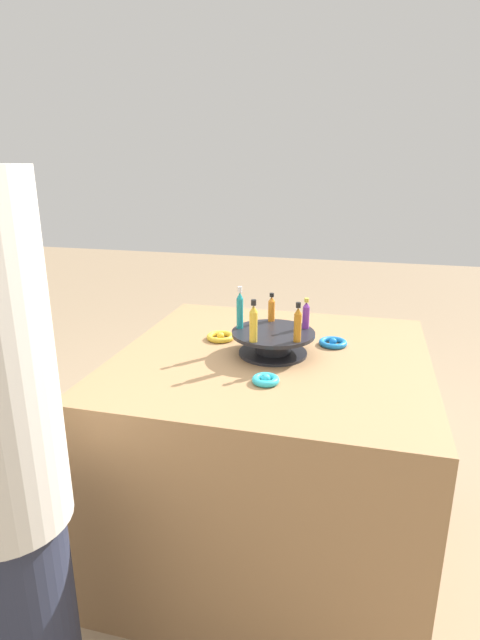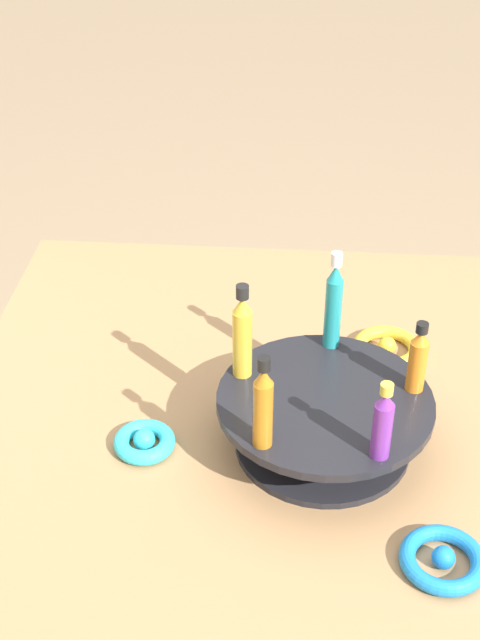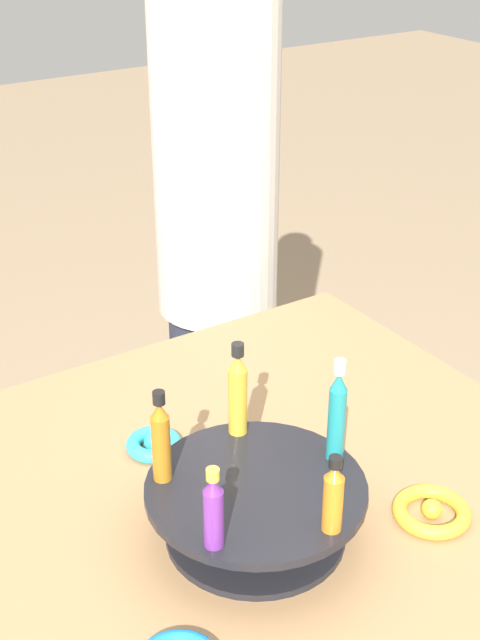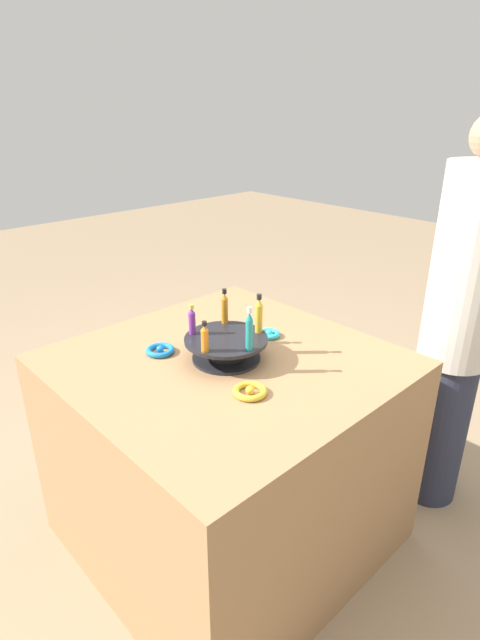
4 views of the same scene
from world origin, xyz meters
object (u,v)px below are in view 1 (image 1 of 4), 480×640
at_px(bottle_purple, 306,314).
at_px(ribbon_bow_teal, 266,380).
at_px(display_stand, 273,341).
at_px(person_figure, 3,466).
at_px(bottle_amber, 298,324).
at_px(bottle_teal, 240,309).
at_px(bottle_orange, 272,308).
at_px(bottle_gold, 253,323).
at_px(ribbon_bow_gold, 221,337).
at_px(ribbon_bow_blue, 333,343).

relative_size(bottle_purple, ribbon_bow_teal, 1.30).
height_order(display_stand, person_figure, person_figure).
relative_size(bottle_amber, bottle_teal, 0.88).
relative_size(ribbon_bow_teal, person_figure, 0.05).
height_order(bottle_purple, ribbon_bow_teal, bottle_purple).
xyz_separation_m(bottle_purple, person_figure, (0.87, -0.54, -0.12)).
height_order(bottle_orange, ribbon_bow_teal, bottle_orange).
distance_m(display_stand, ribbon_bow_teal, 0.24).
relative_size(bottle_teal, person_figure, 0.09).
distance_m(bottle_gold, ribbon_bow_gold, 0.30).
distance_m(display_stand, ribbon_bow_gold, 0.24).
relative_size(bottle_teal, ribbon_bow_teal, 1.79).
height_order(ribbon_bow_teal, ribbon_bow_blue, ribbon_bow_teal).
distance_m(ribbon_bow_gold, person_figure, 0.94).
xyz_separation_m(bottle_purple, ribbon_bow_gold, (-0.03, -0.32, -0.12)).
bearing_deg(ribbon_bow_blue, bottle_purple, -51.05).
xyz_separation_m(ribbon_bow_gold, ribbon_bow_blue, (-0.04, 0.41, -0.00)).
xyz_separation_m(bottle_gold, bottle_purple, (-0.18, 0.15, -0.01)).
bearing_deg(display_stand, bottle_purple, 122.31).
distance_m(bottle_amber, person_figure, 0.92).
xyz_separation_m(bottle_orange, ribbon_bow_teal, (0.35, 0.05, -0.12)).
relative_size(bottle_gold, bottle_orange, 1.34).
height_order(bottle_gold, ribbon_bow_teal, bottle_gold).
xyz_separation_m(ribbon_bow_teal, person_figure, (0.57, -0.46, -0.00)).
xyz_separation_m(bottle_amber, person_figure, (0.73, -0.53, -0.14)).
distance_m(ribbon_bow_teal, person_figure, 0.74).
bearing_deg(bottle_orange, display_stand, 14.31).
bearing_deg(bottle_teal, display_stand, 86.31).
bearing_deg(person_figure, ribbon_bow_teal, -10.49).
bearing_deg(ribbon_bow_blue, bottle_gold, -43.58).
distance_m(bottle_purple, bottle_teal, 0.23).
bearing_deg(bottle_gold, display_stand, 158.31).
bearing_deg(bottle_purple, person_figure, -31.72).
relative_size(display_stand, bottle_orange, 2.74).
bearing_deg(bottle_purple, bottle_orange, -111.69).
bearing_deg(bottle_purple, bottle_gold, -39.69).
height_order(display_stand, bottle_purple, bottle_purple).
height_order(bottle_orange, ribbon_bow_gold, bottle_orange).
bearing_deg(ribbon_bow_gold, bottle_gold, 39.52).
distance_m(bottle_orange, ribbon_bow_blue, 0.26).
relative_size(display_stand, ribbon_bow_gold, 2.72).
xyz_separation_m(display_stand, ribbon_bow_teal, (0.24, 0.02, -0.04)).
relative_size(bottle_orange, ribbon_bow_blue, 1.02).
height_order(ribbon_bow_gold, ribbon_bow_teal, ribbon_bow_teal).
height_order(bottle_purple, ribbon_bow_gold, bottle_purple).
distance_m(ribbon_bow_blue, person_figure, 1.14).
height_order(ribbon_bow_gold, person_figure, person_figure).
bearing_deg(bottle_gold, ribbon_bow_teal, 28.21).
bearing_deg(bottle_orange, bottle_teal, -39.69).
bearing_deg(bottle_amber, ribbon_bow_teal, -23.15).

